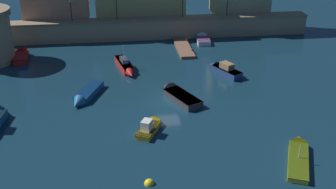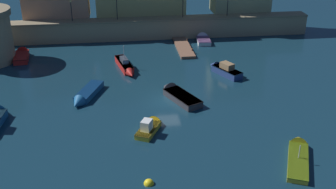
% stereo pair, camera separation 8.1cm
% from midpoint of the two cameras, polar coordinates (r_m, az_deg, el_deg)
% --- Properties ---
extents(ground_plane, '(124.96, 124.96, 0.00)m').
position_cam_midpoint_polar(ground_plane, '(45.32, -0.00, -0.78)').
color(ground_plane, '#112D3D').
extents(quay_wall, '(49.45, 2.65, 3.12)m').
position_cam_midpoint_polar(quay_wall, '(65.18, -2.54, 9.02)').
color(quay_wall, '#9E8966').
rests_on(quay_wall, ground).
extents(pier_dock, '(1.99, 8.77, 0.70)m').
position_cam_midpoint_polar(pier_dock, '(60.87, 2.06, 6.45)').
color(pier_dock, brown).
rests_on(pier_dock, ground).
extents(quay_lamp_0, '(0.32, 0.32, 3.11)m').
position_cam_midpoint_polar(quay_lamp_0, '(64.34, -13.16, 11.53)').
color(quay_lamp_0, black).
rests_on(quay_lamp_0, quay_wall).
extents(quay_lamp_1, '(0.32, 0.32, 3.47)m').
position_cam_midpoint_polar(quay_lamp_1, '(63.98, -7.09, 12.11)').
color(quay_lamp_1, black).
rests_on(quay_lamp_1, quay_wall).
extents(quay_lamp_2, '(0.32, 0.32, 3.23)m').
position_cam_midpoint_polar(quay_lamp_2, '(64.84, 1.97, 12.34)').
color(quay_lamp_2, black).
rests_on(quay_lamp_2, quay_wall).
extents(quay_lamp_3, '(0.32, 0.32, 3.00)m').
position_cam_midpoint_polar(quay_lamp_3, '(66.34, 8.07, 12.29)').
color(quay_lamp_3, black).
rests_on(quay_lamp_3, quay_wall).
extents(moored_boat_0, '(2.14, 4.29, 1.76)m').
position_cam_midpoint_polar(moored_boat_0, '(64.15, 4.71, 7.53)').
color(moored_boat_0, white).
rests_on(moored_boat_0, ground).
extents(moored_boat_1, '(3.12, 4.42, 1.89)m').
position_cam_midpoint_polar(moored_boat_1, '(39.64, -2.44, -4.29)').
color(moored_boat_1, gold).
rests_on(moored_boat_1, ground).
extents(moored_boat_2, '(3.68, 6.40, 1.45)m').
position_cam_midpoint_polar(moored_boat_2, '(46.45, -11.27, -0.14)').
color(moored_boat_2, '#195689').
rests_on(moored_boat_2, ground).
extents(moored_boat_3, '(2.58, 6.78, 3.19)m').
position_cam_midpoint_polar(moored_boat_3, '(53.35, -5.88, 3.88)').
color(moored_boat_3, red).
rests_on(moored_boat_3, ground).
extents(moored_boat_5, '(4.19, 6.96, 2.20)m').
position_cam_midpoint_polar(moored_boat_5, '(37.61, 17.29, -7.61)').
color(moored_boat_5, gold).
rests_on(moored_boat_5, ground).
extents(moored_boat_6, '(4.33, 6.51, 1.78)m').
position_cam_midpoint_polar(moored_boat_6, '(45.81, 1.13, 0.06)').
color(moored_boat_6, '#333338').
rests_on(moored_boat_6, ground).
extents(moored_boat_7, '(3.71, 5.39, 1.85)m').
position_cam_midpoint_polar(moored_boat_7, '(52.42, 7.51, 3.43)').
color(moored_boat_7, navy).
rests_on(moored_boat_7, ground).
extents(moored_boat_8, '(2.19, 5.37, 1.65)m').
position_cam_midpoint_polar(moored_boat_8, '(60.62, -19.34, 5.10)').
color(moored_boat_8, red).
rests_on(moored_boat_8, ground).
extents(mooring_buoy_0, '(0.79, 0.79, 0.79)m').
position_cam_midpoint_polar(mooring_buoy_0, '(32.97, -2.65, -12.06)').
color(mooring_buoy_0, yellow).
rests_on(mooring_buoy_0, ground).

